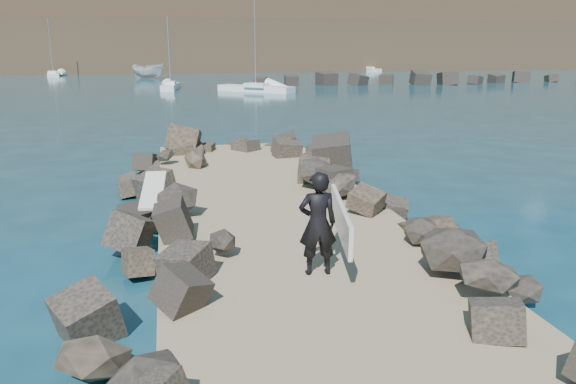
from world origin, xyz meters
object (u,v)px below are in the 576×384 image
Objects in this scene: surfboard_resting at (153,194)px; sailboat_b at (171,87)px; boat_imported at (148,71)px; surfer_with_board at (321,223)px.

surfboard_resting is 50.96m from sailboat_b.
boat_imported is 2.40× the size of surfer_with_board.
sailboat_b reaches higher than surfer_with_board.
surfer_with_board reaches higher than surfboard_resting.
boat_imported is 79.72m from surfer_with_board.
surfboard_resting is 5.96m from surfer_with_board.
surfer_with_board is 0.30× the size of sailboat_b.
sailboat_b is at bearing -134.97° from boat_imported.
boat_imported reaches higher than surfboard_resting.
surfboard_resting is 74.56m from boat_imported.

